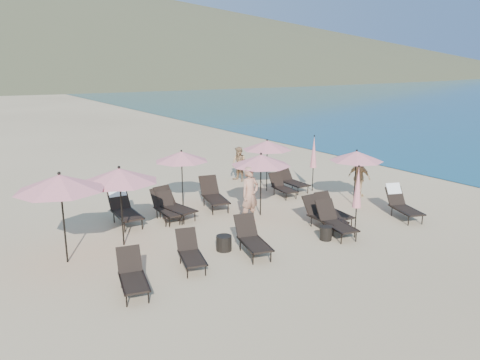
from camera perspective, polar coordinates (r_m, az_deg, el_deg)
ground at (r=14.48m, az=8.11°, el=-7.00°), size 800.00×800.00×0.00m
volcanic_headland at (r=323.57m, az=-19.63°, el=17.13°), size 690.00×690.00×55.00m
lounger_0 at (r=11.34m, az=-12.99°, el=-11.16°), size 0.90×1.61×0.88m
lounger_1 at (r=12.38m, az=-6.07°, el=-8.71°), size 0.92×1.56×0.85m
lounger_2 at (r=13.12m, az=1.46°, el=-7.08°), size 0.99×1.73×0.94m
lounger_3 at (r=14.78m, az=11.49°, el=-4.89°), size 0.94×1.73×0.94m
lounger_4 at (r=15.93m, az=11.18°, el=-3.57°), size 0.77×1.60×0.89m
lounger_5 at (r=17.00m, az=19.10°, el=-2.66°), size 1.13×1.78×1.05m
lounger_6 at (r=15.96m, az=-14.05°, el=-3.16°), size 0.74×1.90×1.17m
lounger_7 at (r=16.17m, az=-8.07°, el=-2.99°), size 0.96×1.81×0.99m
lounger_8 at (r=16.03m, az=-8.78°, el=-3.42°), size 0.87×1.57×0.85m
lounger_9 at (r=17.15m, az=-3.27°, el=-1.79°), size 1.08×1.92×1.04m
lounger_10 at (r=18.74m, az=5.14°, el=-0.74°), size 0.72×1.52×0.84m
lounger_11 at (r=19.57m, az=6.29°, el=0.01°), size 0.67×1.65×0.94m
lounger_12 at (r=16.04m, az=-8.93°, el=-3.24°), size 0.66×1.66×0.95m
lounger_13 at (r=15.31m, az=10.06°, el=-4.15°), size 0.65×1.64×0.94m
umbrella_open_0 at (r=13.61m, az=-14.48°, el=0.56°), size 2.21×2.21×2.37m
umbrella_open_1 at (r=15.92m, az=2.57°, el=2.45°), size 2.07×2.07×2.22m
umbrella_open_2 at (r=17.63m, az=14.01°, el=2.86°), size 1.96×1.96×2.11m
umbrella_open_3 at (r=17.13m, az=-7.14°, el=2.87°), size 1.97×1.97×2.12m
umbrella_open_4 at (r=19.07m, az=3.33°, el=4.26°), size 2.02×2.02×2.18m
umbrella_open_5 at (r=12.84m, az=-21.10°, el=-0.29°), size 2.31×2.31×2.48m
umbrella_closed_0 at (r=14.31m, az=14.15°, el=-0.92°), size 0.26×0.26×2.26m
umbrella_closed_1 at (r=19.31m, az=8.98°, el=3.34°), size 0.27×0.27×2.34m
side_table_0 at (r=13.37m, az=-1.97°, el=-7.69°), size 0.45×0.45×0.43m
side_table_1 at (r=14.36m, az=10.43°, el=-6.39°), size 0.37×0.37×0.42m
beachgoer_a at (r=15.48m, az=1.22°, el=-1.80°), size 0.73×0.52×1.87m
beachgoer_b at (r=20.91m, az=-0.11°, el=1.95°), size 0.73×0.86×1.55m
beachgoer_c at (r=19.00m, az=14.34°, el=0.33°), size 0.59×1.00×1.59m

